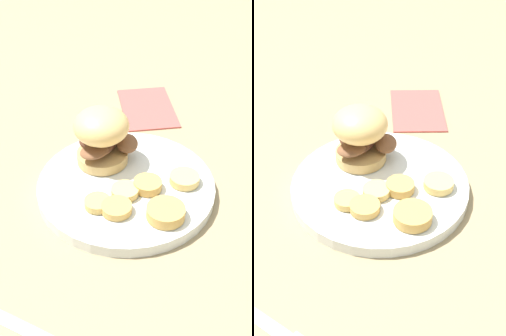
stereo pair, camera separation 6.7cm
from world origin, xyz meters
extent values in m
plane|color=#937F5B|center=(0.00, 0.00, 0.00)|extent=(4.00, 4.00, 0.00)
cylinder|color=silver|center=(0.00, 0.00, 0.01)|extent=(0.26, 0.26, 0.02)
torus|color=silver|center=(0.00, 0.00, 0.02)|extent=(0.26, 0.26, 0.01)
cylinder|color=tan|center=(-0.06, 0.00, 0.03)|extent=(0.08, 0.08, 0.02)
ellipsoid|color=brown|center=(-0.05, -0.02, 0.05)|extent=(0.04, 0.05, 0.01)
ellipsoid|color=#563323|center=(-0.08, -0.01, 0.05)|extent=(0.03, 0.03, 0.02)
ellipsoid|color=#563323|center=(-0.06, 0.00, 0.05)|extent=(0.06, 0.05, 0.01)
ellipsoid|color=brown|center=(-0.05, 0.04, 0.05)|extent=(0.05, 0.05, 0.02)
ellipsoid|color=#563323|center=(-0.09, 0.04, 0.05)|extent=(0.05, 0.05, 0.02)
ellipsoid|color=brown|center=(-0.06, -0.01, 0.05)|extent=(0.03, 0.03, 0.02)
ellipsoid|color=#4C281E|center=(-0.07, 0.01, 0.05)|extent=(0.05, 0.04, 0.02)
ellipsoid|color=#DBB26B|center=(-0.06, 0.00, 0.08)|extent=(0.08, 0.08, 0.05)
cylinder|color=tan|center=(0.04, -0.05, 0.02)|extent=(0.04, 0.04, 0.01)
cylinder|color=tan|center=(0.02, -0.06, 0.02)|extent=(0.04, 0.04, 0.01)
cylinder|color=#DBB766|center=(0.02, -0.02, 0.02)|extent=(0.04, 0.04, 0.01)
cylinder|color=#DBB766|center=(0.05, 0.07, 0.03)|extent=(0.04, 0.04, 0.01)
cylinder|color=tan|center=(0.09, 0.00, 0.03)|extent=(0.05, 0.05, 0.02)
cylinder|color=tan|center=(0.03, 0.02, 0.03)|extent=(0.04, 0.04, 0.01)
cube|color=silver|center=(0.12, -0.23, 0.00)|extent=(0.10, 0.06, 0.00)
cube|color=#B24C47|center=(-0.17, 0.17, 0.00)|extent=(0.18, 0.15, 0.01)
camera|label=1|loc=(0.43, -0.31, 0.46)|focal=50.00mm
camera|label=2|loc=(0.46, -0.25, 0.46)|focal=50.00mm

